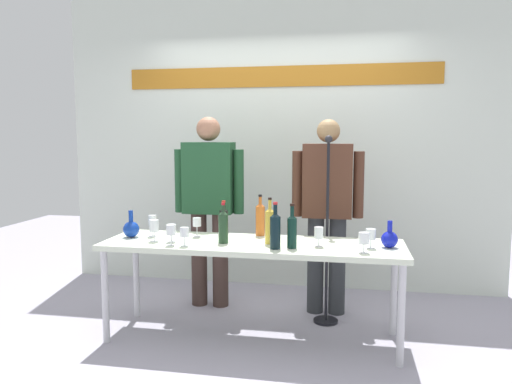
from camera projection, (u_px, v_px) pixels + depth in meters
The scene contains 23 objects.
ground_plane at pixel (252, 338), 3.69m from camera, with size 10.00×10.00×0.00m, color #A39DAE.
back_wall at pixel (279, 137), 4.91m from camera, with size 4.39×0.11×3.00m.
display_table at pixel (252, 250), 3.61m from camera, with size 2.21×0.64×0.74m.
decanter_blue_left at pixel (131, 229), 3.78m from camera, with size 0.12×0.12×0.21m.
decanter_blue_right at pixel (389, 239), 3.43m from camera, with size 0.12×0.12×0.19m.
presenter_left at pixel (209, 199), 4.32m from camera, with size 0.63×0.22×1.68m.
presenter_right at pixel (327, 204), 4.13m from camera, with size 0.60×0.22×1.66m.
wine_bottle_0 at pixel (223, 226), 3.57m from camera, with size 0.07×0.07×0.30m.
wine_bottle_1 at pixel (275, 229), 3.39m from camera, with size 0.07×0.07×0.33m.
wine_bottle_2 at pixel (224, 222), 3.76m from camera, with size 0.07×0.07×0.29m.
wine_bottle_3 at pixel (260, 218), 3.85m from camera, with size 0.07×0.07×0.32m.
wine_bottle_4 at pixel (270, 225), 3.55m from camera, with size 0.07×0.07×0.34m.
wine_bottle_5 at pixel (292, 230), 3.41m from camera, with size 0.07×0.07×0.31m.
wine_glass_left_0 at pixel (154, 226), 3.63m from camera, with size 0.07×0.07×0.16m.
wine_glass_left_1 at pixel (197, 223), 3.80m from camera, with size 0.07×0.07×0.15m.
wine_glass_left_2 at pixel (184, 232), 3.47m from camera, with size 0.06×0.06×0.14m.
wine_glass_left_3 at pixel (171, 230), 3.50m from camera, with size 0.07×0.07×0.15m.
wine_glass_left_4 at pixel (153, 221), 3.82m from camera, with size 0.06×0.06×0.17m.
wine_glass_left_5 at pixel (171, 229), 3.61m from camera, with size 0.07×0.07×0.13m.
wine_glass_right_0 at pixel (371, 235), 3.41m from camera, with size 0.07×0.07×0.14m.
wine_glass_right_1 at pixel (319, 233), 3.46m from camera, with size 0.06×0.06×0.14m.
wine_glass_right_2 at pixel (364, 239), 3.27m from camera, with size 0.07×0.07×0.14m.
microphone_stand at pixel (327, 261), 3.96m from camera, with size 0.20×0.20×1.52m.
Camera 1 is at (0.68, -3.48, 1.51)m, focal length 34.39 mm.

